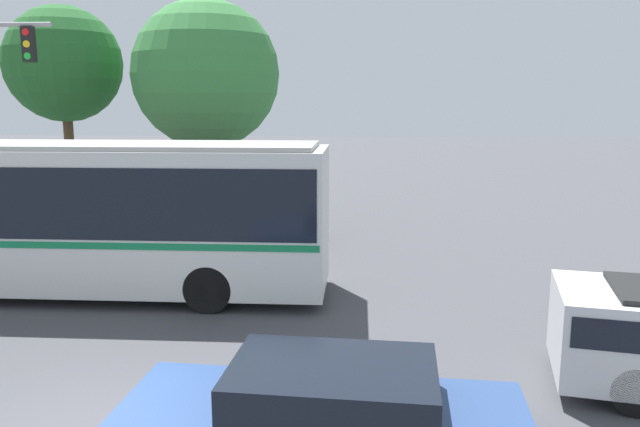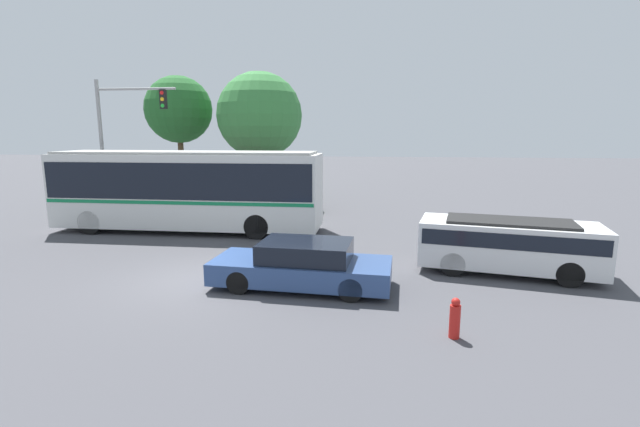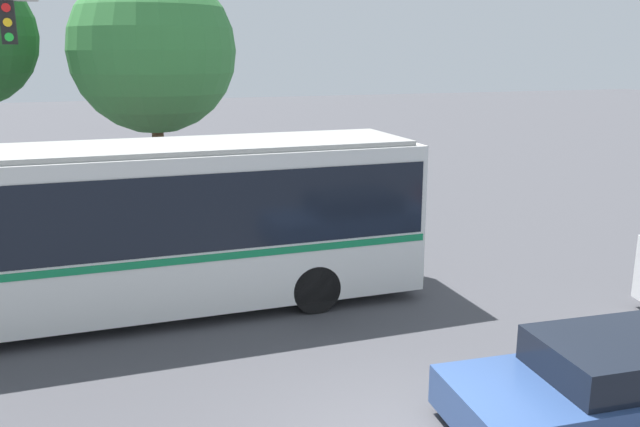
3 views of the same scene
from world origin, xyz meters
name	(u,v)px [view 2 (image 2 of 3)]	position (x,y,z in m)	size (l,w,h in m)	color
ground_plane	(201,279)	(0.00, 0.00, 0.00)	(140.00, 140.00, 0.00)	#444449
city_bus	(188,186)	(-2.96, 6.19, 1.94)	(11.36, 2.64, 3.41)	silver
sedan_foreground	(303,265)	(3.02, -0.28, 0.61)	(4.96, 2.24, 1.28)	navy
suv_left_lane	(508,242)	(8.94, 1.71, 0.95)	(5.39, 2.94, 1.62)	silver
traffic_light_pole	(119,130)	(-7.62, 9.08, 4.30)	(4.10, 0.24, 6.73)	gray
flowering_hedge	(262,198)	(-1.07, 11.34, 0.72)	(6.15, 1.47, 1.47)	#286028
street_tree_left	(179,110)	(-6.93, 14.59, 5.56)	(4.02, 4.02, 7.60)	brown
street_tree_centre	(260,115)	(-1.77, 14.07, 5.19)	(4.98, 4.98, 7.70)	brown
fire_hydrant	(455,319)	(6.59, -2.96, 0.41)	(0.22, 0.22, 0.86)	red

